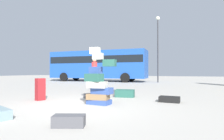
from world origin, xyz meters
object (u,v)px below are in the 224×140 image
suitcase_charcoal_white_trunk (69,121)px  lamp_post (158,39)px  suitcase_charcoal_foreground_far (93,96)px  suitcase_teal_left_side (125,93)px  suitcase_black_foreground_near (169,99)px  suitcase_maroon_right_side (40,89)px  suitcase_tower (99,84)px  person_bearded_onlooker (94,71)px  parked_bus (98,64)px  suitcase_charcoal_behind_tower (110,92)px

suitcase_charcoal_white_trunk → lamp_post: size_ratio=0.09×
suitcase_charcoal_foreground_far → suitcase_teal_left_side: suitcase_teal_left_side is taller
suitcase_black_foreground_near → lamp_post: lamp_post is taller
suitcase_teal_left_side → suitcase_maroon_right_side: bearing=-150.3°
suitcase_tower → suitcase_charcoal_foreground_far: (-0.77, 1.07, -0.54)m
suitcase_tower → suitcase_maroon_right_side: 2.27m
suitcase_charcoal_white_trunk → person_bearded_onlooker: (-2.67, 6.26, 0.94)m
suitcase_charcoal_white_trunk → parked_bus: size_ratio=0.06×
suitcase_charcoal_foreground_far → lamp_post: 12.51m
suitcase_maroon_right_side → suitcase_teal_left_side: suitcase_maroon_right_side is taller
suitcase_maroon_right_side → suitcase_charcoal_white_trunk: 3.63m
suitcase_maroon_right_side → suitcase_charcoal_behind_tower: (1.59, 2.62, -0.29)m
parked_bus → person_bearded_onlooker: bearing=-67.6°
suitcase_charcoal_foreground_far → person_bearded_onlooker: 3.32m
lamp_post → person_bearded_onlooker: bearing=-103.3°
suitcase_tower → suitcase_teal_left_side: 1.97m
suitcase_maroon_right_side → suitcase_charcoal_white_trunk: bearing=-21.4°
person_bearded_onlooker → lamp_post: (2.12, 8.97, 3.02)m
suitcase_charcoal_behind_tower → parked_bus: parked_bus is taller
person_bearded_onlooker → suitcase_charcoal_behind_tower: bearing=23.1°
suitcase_charcoal_behind_tower → lamp_post: (0.64, 10.30, 3.97)m
suitcase_black_foreground_near → suitcase_maroon_right_side: size_ratio=0.84×
suitcase_maroon_right_side → lamp_post: lamp_post is taller
suitcase_teal_left_side → suitcase_charcoal_white_trunk: suitcase_teal_left_side is taller
suitcase_charcoal_behind_tower → suitcase_charcoal_white_trunk: (1.19, -4.93, 0.01)m
suitcase_tower → suitcase_charcoal_white_trunk: size_ratio=3.09×
suitcase_maroon_right_side → suitcase_charcoal_white_trunk: suitcase_maroon_right_side is taller
suitcase_tower → suitcase_maroon_right_side: suitcase_tower is taller
lamp_post → suitcase_black_foreground_near: bearing=-80.2°
suitcase_black_foreground_near → person_bearded_onlooker: 5.03m
person_bearded_onlooker → lamp_post: bearing=141.7°
suitcase_black_foreground_near → lamp_post: 12.49m
suitcase_tower → suitcase_charcoal_foreground_far: 1.43m
suitcase_maroon_right_side → suitcase_teal_left_side: (2.50, 1.91, -0.24)m
suitcase_charcoal_white_trunk → lamp_post: (-0.55, 15.23, 3.96)m
suitcase_black_foreground_near → suitcase_charcoal_foreground_far: (-2.76, -0.16, -0.01)m
suitcase_charcoal_white_trunk → suitcase_tower: bearing=81.4°
parked_bus → lamp_post: 6.62m
suitcase_tower → suitcase_teal_left_side: bearing=82.9°
suitcase_charcoal_behind_tower → person_bearded_onlooker: size_ratio=0.45×
suitcase_teal_left_side → suitcase_charcoal_foreground_far: bearing=-148.5°
suitcase_teal_left_side → parked_bus: parked_bus is taller
person_bearded_onlooker → suitcase_black_foreground_near: bearing=31.9°
suitcase_tower → suitcase_teal_left_side: size_ratio=2.41×
suitcase_teal_left_side → suitcase_charcoal_white_trunk: bearing=-93.9°
suitcase_charcoal_foreground_far → person_bearded_onlooker: size_ratio=0.40×
suitcase_charcoal_behind_tower → person_bearded_onlooker: person_bearded_onlooker is taller
suitcase_charcoal_white_trunk → person_bearded_onlooker: size_ratio=0.33×
suitcase_maroon_right_side → parked_bus: parked_bus is taller
suitcase_maroon_right_side → suitcase_charcoal_white_trunk: size_ratio=1.34×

